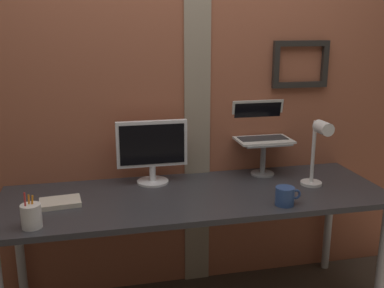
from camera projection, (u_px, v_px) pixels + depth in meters
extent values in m
cube|color=#9E563D|center=(177.00, 80.00, 2.61)|extent=(3.30, 0.12, 2.57)
cube|color=gray|center=(197.00, 81.00, 2.57)|extent=(0.16, 0.01, 2.57)
cube|color=black|center=(302.00, 43.00, 2.64)|extent=(0.35, 0.03, 0.03)
cube|color=black|center=(299.00, 85.00, 2.70)|extent=(0.35, 0.03, 0.03)
cube|color=black|center=(276.00, 65.00, 2.64)|extent=(0.03, 0.03, 0.21)
cube|color=black|center=(325.00, 64.00, 2.71)|extent=(0.03, 0.03, 0.21)
cube|color=#333338|center=(196.00, 196.00, 2.38)|extent=(2.06, 0.69, 0.03)
cylinder|color=#B2B2B7|center=(382.00, 263.00, 2.41)|extent=(0.05, 0.05, 0.69)
cylinder|color=#B2B2B7|center=(20.00, 251.00, 2.54)|extent=(0.05, 0.05, 0.69)
cylinder|color=#B2B2B7|center=(328.00, 220.00, 2.95)|extent=(0.05, 0.05, 0.69)
cylinder|color=white|center=(153.00, 182.00, 2.55)|extent=(0.18, 0.18, 0.01)
cylinder|color=white|center=(153.00, 173.00, 2.54)|extent=(0.04, 0.04, 0.09)
cube|color=white|center=(152.00, 144.00, 2.49)|extent=(0.40, 0.04, 0.26)
cube|color=black|center=(152.00, 145.00, 2.47)|extent=(0.36, 0.00, 0.23)
cylinder|color=gray|center=(262.00, 174.00, 2.69)|extent=(0.14, 0.14, 0.01)
cylinder|color=gray|center=(263.00, 158.00, 2.66)|extent=(0.03, 0.03, 0.19)
cube|color=gray|center=(264.00, 142.00, 2.64)|extent=(0.28, 0.22, 0.01)
cube|color=silver|center=(264.00, 140.00, 2.63)|extent=(0.33, 0.21, 0.01)
cube|color=#2D2D30|center=(263.00, 138.00, 2.65)|extent=(0.29, 0.12, 0.00)
cube|color=silver|center=(257.00, 117.00, 2.73)|extent=(0.33, 0.05, 0.22)
cube|color=black|center=(257.00, 117.00, 2.72)|extent=(0.30, 0.04, 0.18)
cylinder|color=white|center=(311.00, 183.00, 2.52)|extent=(0.12, 0.12, 0.02)
cylinder|color=white|center=(313.00, 152.00, 2.47)|extent=(0.02, 0.02, 0.35)
cylinder|color=white|center=(323.00, 128.00, 2.35)|extent=(0.07, 0.11, 0.07)
cylinder|color=white|center=(31.00, 216.00, 1.96)|extent=(0.09, 0.09, 0.11)
cylinder|color=orange|center=(32.00, 210.00, 1.97)|extent=(0.03, 0.02, 0.14)
cylinder|color=orange|center=(29.00, 210.00, 1.97)|extent=(0.02, 0.01, 0.14)
cylinder|color=red|center=(26.00, 209.00, 1.94)|extent=(0.02, 0.03, 0.16)
cylinder|color=#2D4C8C|center=(285.00, 196.00, 2.22)|extent=(0.10, 0.10, 0.09)
torus|color=#2D4C8C|center=(296.00, 194.00, 2.23)|extent=(0.05, 0.01, 0.05)
cube|color=silver|center=(60.00, 202.00, 2.23)|extent=(0.21, 0.16, 0.02)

